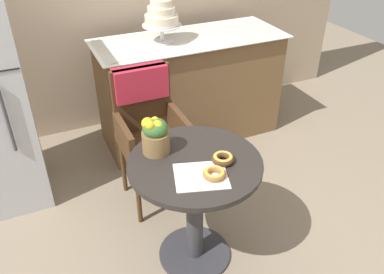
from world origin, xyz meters
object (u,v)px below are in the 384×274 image
Objects in this scene: cafe_table at (195,192)px; donut_front at (223,158)px; wicker_chair at (147,116)px; donut_mid at (214,173)px; flower_vase at (155,135)px; tiered_cake_stand at (161,16)px.

donut_front is (0.13, -0.06, 0.23)m from cafe_table.
wicker_chair is 0.86m from donut_mid.
cafe_table is at bearing -47.25° from flower_vase.
donut_front is (0.17, -0.75, 0.10)m from wicker_chair.
wicker_chair is 7.93× the size of donut_front.
donut_front is at bearing -97.69° from tiered_cake_stand.
flower_vase reaches higher than donut_front.
wicker_chair is 0.78m from donut_front.
donut_mid is 0.39m from flower_vase.
tiered_cake_stand is (0.47, 1.13, 0.27)m from flower_vase.
wicker_chair is (-0.04, 0.69, 0.13)m from cafe_table.
donut_mid is 0.37× the size of tiered_cake_stand.
donut_front is 0.37× the size of tiered_cake_stand.
flower_vase is at bearing 132.75° from cafe_table.
tiered_cake_stand is at bearing 79.07° from donut_mid.
flower_vase is 0.65× the size of tiered_cake_stand.
wicker_chair reaches higher than donut_mid.
tiered_cake_stand is (0.32, 1.30, 0.59)m from cafe_table.
donut_front is at bearing 43.73° from donut_mid.
wicker_chair reaches higher than cafe_table.
cafe_table is 5.99× the size of donut_front.
donut_mid is (-0.10, -0.09, -0.00)m from donut_front.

